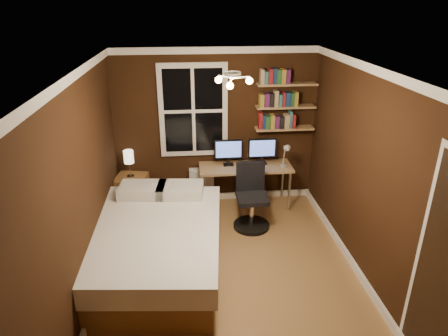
{
  "coord_description": "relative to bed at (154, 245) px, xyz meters",
  "views": [
    {
      "loc": [
        -0.46,
        -3.97,
        3.15
      ],
      "look_at": [
        -0.03,
        0.45,
        1.26
      ],
      "focal_mm": 32.0,
      "sensor_mm": 36.0,
      "label": 1
    }
  ],
  "objects": [
    {
      "name": "floor",
      "position": [
        0.92,
        -0.27,
        -0.33
      ],
      "size": [
        4.2,
        4.2,
        0.0
      ],
      "primitive_type": "plane",
      "color": "olive",
      "rests_on": "ground"
    },
    {
      "name": "wall_back",
      "position": [
        0.92,
        1.83,
        0.92
      ],
      "size": [
        3.2,
        0.04,
        2.5
      ],
      "primitive_type": "cube",
      "color": "black",
      "rests_on": "ground"
    },
    {
      "name": "wall_left",
      "position": [
        -0.68,
        -0.27,
        0.92
      ],
      "size": [
        0.04,
        4.2,
        2.5
      ],
      "primitive_type": "cube",
      "color": "black",
      "rests_on": "ground"
    },
    {
      "name": "wall_right",
      "position": [
        2.52,
        -0.27,
        0.92
      ],
      "size": [
        0.04,
        4.2,
        2.5
      ],
      "primitive_type": "cube",
      "color": "black",
      "rests_on": "ground"
    },
    {
      "name": "ceiling",
      "position": [
        0.92,
        -0.27,
        2.17
      ],
      "size": [
        3.2,
        4.2,
        0.02
      ],
      "primitive_type": "cube",
      "color": "white",
      "rests_on": "wall_back"
    },
    {
      "name": "window",
      "position": [
        0.57,
        1.79,
        1.22
      ],
      "size": [
        1.06,
        0.06,
        1.46
      ],
      "primitive_type": "cube",
      "color": "white",
      "rests_on": "wall_back"
    },
    {
      "name": "door",
      "position": [
        2.51,
        -1.82,
        0.7
      ],
      "size": [
        0.03,
        0.82,
        2.05
      ],
      "primitive_type": null,
      "color": "black",
      "rests_on": "ground"
    },
    {
      "name": "ceiling_fixture",
      "position": [
        0.92,
        -0.37,
        2.07
      ],
      "size": [
        0.44,
        0.44,
        0.18
      ],
      "primitive_type": null,
      "color": "beige",
      "rests_on": "ceiling"
    },
    {
      "name": "bookshelf_lower",
      "position": [
        2.0,
        1.71,
        0.92
      ],
      "size": [
        0.92,
        0.22,
        0.03
      ],
      "primitive_type": "cube",
      "color": "#9D784C",
      "rests_on": "wall_back"
    },
    {
      "name": "books_row_lower",
      "position": [
        2.0,
        1.71,
        1.05
      ],
      "size": [
        0.54,
        0.16,
        0.23
      ],
      "primitive_type": null,
      "color": "maroon",
      "rests_on": "bookshelf_lower"
    },
    {
      "name": "bookshelf_middle",
      "position": [
        2.0,
        1.71,
        1.27
      ],
      "size": [
        0.92,
        0.22,
        0.03
      ],
      "primitive_type": "cube",
      "color": "#9D784C",
      "rests_on": "wall_back"
    },
    {
      "name": "books_row_middle",
      "position": [
        2.0,
        1.71,
        1.4
      ],
      "size": [
        0.54,
        0.16,
        0.23
      ],
      "primitive_type": null,
      "color": "navy",
      "rests_on": "bookshelf_middle"
    },
    {
      "name": "bookshelf_upper",
      "position": [
        2.0,
        1.71,
        1.62
      ],
      "size": [
        0.92,
        0.22,
        0.03
      ],
      "primitive_type": "cube",
      "color": "#9D784C",
      "rests_on": "wall_back"
    },
    {
      "name": "books_row_upper",
      "position": [
        2.0,
        1.71,
        1.75
      ],
      "size": [
        0.42,
        0.16,
        0.23
      ],
      "primitive_type": null,
      "color": "#285F2B",
      "rests_on": "bookshelf_upper"
    },
    {
      "name": "bed",
      "position": [
        0.0,
        0.0,
        0.0
      ],
      "size": [
        1.82,
        2.39,
        0.76
      ],
      "rotation": [
        0.0,
        0.0,
        -0.09
      ],
      "color": "brown",
      "rests_on": "ground"
    },
    {
      "name": "nightstand",
      "position": [
        -0.44,
        1.58,
        -0.04
      ],
      "size": [
        0.54,
        0.54,
        0.57
      ],
      "primitive_type": "cube",
      "rotation": [
        0.0,
        0.0,
        -0.19
      ],
      "color": "brown",
      "rests_on": "ground"
    },
    {
      "name": "bedside_lamp",
      "position": [
        -0.44,
        1.58,
        0.46
      ],
      "size": [
        0.15,
        0.15,
        0.43
      ],
      "primitive_type": null,
      "color": "beige",
      "rests_on": "nightstand"
    },
    {
      "name": "radiator",
      "position": [
        0.67,
        1.72,
        -0.03
      ],
      "size": [
        0.4,
        0.14,
        0.6
      ],
      "primitive_type": "cube",
      "color": "silver",
      "rests_on": "ground"
    },
    {
      "name": "desk",
      "position": [
        1.37,
        1.53,
        0.31
      ],
      "size": [
        1.47,
        0.55,
        0.7
      ],
      "color": "#9D784C",
      "rests_on": "ground"
    },
    {
      "name": "monitor_left",
      "position": [
        1.1,
        1.61,
        0.58
      ],
      "size": [
        0.45,
        0.12,
        0.43
      ],
      "primitive_type": null,
      "color": "black",
      "rests_on": "desk"
    },
    {
      "name": "monitor_right",
      "position": [
        1.64,
        1.61,
        0.58
      ],
      "size": [
        0.45,
        0.12,
        0.43
      ],
      "primitive_type": null,
      "color": "black",
      "rests_on": "desk"
    },
    {
      "name": "desk_lamp",
      "position": [
        1.96,
        1.38,
        0.59
      ],
      "size": [
        0.14,
        0.32,
        0.44
      ],
      "primitive_type": null,
      "color": "silver",
      "rests_on": "desk"
    },
    {
      "name": "office_chair",
      "position": [
        1.37,
        0.89,
        0.04
      ],
      "size": [
        0.54,
        0.54,
        0.98
      ],
      "rotation": [
        0.0,
        0.0,
        0.02
      ],
      "color": "black",
      "rests_on": "ground"
    }
  ]
}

